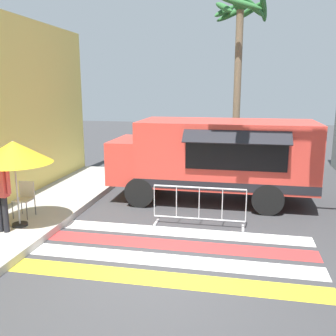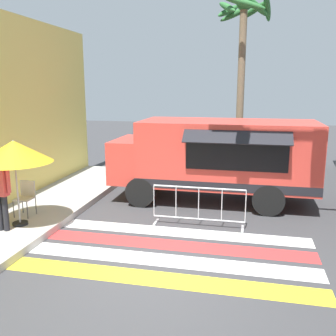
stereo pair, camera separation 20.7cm
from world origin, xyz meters
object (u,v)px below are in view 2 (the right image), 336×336
food_truck (212,155)px  palm_tree (243,41)px  vendor_person (0,188)px  patio_umbrella (14,152)px  barricade_front (199,207)px  folding_chair (26,195)px

food_truck → palm_tree: (0.66, 4.56, 3.74)m
vendor_person → palm_tree: 10.63m
patio_umbrella → vendor_person: size_ratio=1.15×
patio_umbrella → palm_tree: 9.97m
food_truck → vendor_person: bearing=-138.0°
food_truck → patio_umbrella: size_ratio=2.93×
palm_tree → barricade_front: bearing=-96.2°
food_truck → palm_tree: palm_tree is taller
food_truck → barricade_front: bearing=-91.9°
vendor_person → barricade_front: bearing=9.5°
vendor_person → folding_chair: bearing=82.9°
vendor_person → barricade_front: (4.29, 1.70, -0.69)m
palm_tree → patio_umbrella: bearing=-121.1°
folding_chair → palm_tree: size_ratio=0.13×
palm_tree → food_truck: bearing=-98.3°
food_truck → vendor_person: size_ratio=3.38×
vendor_person → palm_tree: bearing=47.2°
vendor_person → barricade_front: vendor_person is taller
folding_chair → barricade_front: 4.43m
patio_umbrella → palm_tree: size_ratio=0.30×
barricade_front → palm_tree: size_ratio=0.34×
folding_chair → barricade_front: folding_chair is taller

